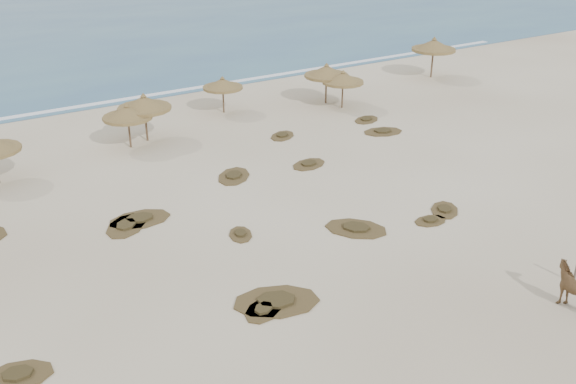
% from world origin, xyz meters
% --- Properties ---
extents(ground, '(160.00, 160.00, 0.00)m').
position_xyz_m(ground, '(0.00, 0.00, 0.00)').
color(ground, beige).
rests_on(ground, ground).
extents(ocean, '(200.00, 100.00, 0.01)m').
position_xyz_m(ocean, '(0.00, 75.00, 0.00)').
color(ocean, '#2C5786').
rests_on(ocean, ground).
extents(foam_line, '(70.00, 0.60, 0.01)m').
position_xyz_m(foam_line, '(0.00, 26.00, 0.00)').
color(foam_line, white).
rests_on(foam_line, ground).
extents(palapa_2, '(3.30, 3.30, 2.86)m').
position_xyz_m(palapa_2, '(-2.59, 17.37, 2.22)').
color(palapa_2, brown).
rests_on(palapa_2, ground).
extents(palapa_3, '(3.61, 3.61, 2.59)m').
position_xyz_m(palapa_3, '(-3.78, 16.85, 2.01)').
color(palapa_3, brown).
rests_on(palapa_3, ground).
extents(palapa_4, '(3.37, 3.37, 2.44)m').
position_xyz_m(palapa_4, '(3.57, 19.75, 1.89)').
color(palapa_4, brown).
rests_on(palapa_4, ground).
extents(palapa_5, '(3.28, 3.28, 2.80)m').
position_xyz_m(palapa_5, '(10.42, 17.87, 2.17)').
color(palapa_5, brown).
rests_on(palapa_5, ground).
extents(palapa_6, '(3.48, 3.48, 2.58)m').
position_xyz_m(palapa_6, '(10.74, 16.44, 2.00)').
color(palapa_6, brown).
rests_on(palapa_6, ground).
extents(palapa_7, '(4.14, 4.14, 3.16)m').
position_xyz_m(palapa_7, '(21.31, 19.07, 2.45)').
color(palapa_7, brown).
rests_on(palapa_7, ground).
extents(fence_post_near, '(0.10, 0.10, 1.18)m').
position_xyz_m(fence_post_near, '(5.32, -5.29, 0.59)').
color(fence_post_near, '#62574A').
rests_on(fence_post_near, ground).
extents(scrub_0, '(2.40, 1.91, 0.16)m').
position_xyz_m(scrub_0, '(-13.14, 0.31, 0.05)').
color(scrub_0, brown).
rests_on(scrub_0, ground).
extents(scrub_1, '(2.74, 2.79, 0.16)m').
position_xyz_m(scrub_1, '(-7.22, 7.75, 0.05)').
color(scrub_1, brown).
rests_on(scrub_1, ground).
extents(scrub_2, '(1.43, 1.73, 0.16)m').
position_xyz_m(scrub_2, '(-3.40, 4.45, 0.05)').
color(scrub_2, brown).
rests_on(scrub_2, ground).
extents(scrub_3, '(2.33, 1.80, 0.16)m').
position_xyz_m(scrub_3, '(3.31, 9.32, 0.05)').
color(scrub_3, brown).
rests_on(scrub_3, ground).
extents(scrub_4, '(2.19, 2.17, 0.16)m').
position_xyz_m(scrub_4, '(5.52, 1.55, 0.05)').
color(scrub_4, brown).
rests_on(scrub_4, ground).
extents(scrub_5, '(2.75, 2.15, 0.16)m').
position_xyz_m(scrub_5, '(9.93, 11.20, 0.05)').
color(scrub_5, brown).
rests_on(scrub_5, ground).
extents(scrub_7, '(2.28, 2.12, 0.16)m').
position_xyz_m(scrub_7, '(4.42, 13.79, 0.05)').
color(scrub_7, brown).
rests_on(scrub_7, ground).
extents(scrub_9, '(3.11, 3.20, 0.16)m').
position_xyz_m(scrub_9, '(1.04, 2.29, 0.05)').
color(scrub_9, brown).
rests_on(scrub_9, ground).
extents(scrub_10, '(2.26, 1.85, 0.16)m').
position_xyz_m(scrub_10, '(10.49, 13.48, 0.05)').
color(scrub_10, brown).
rests_on(scrub_10, ground).
extents(scrub_11, '(2.04, 1.81, 0.16)m').
position_xyz_m(scrub_11, '(-5.28, -0.73, 0.05)').
color(scrub_11, brown).
rests_on(scrub_11, ground).
extents(scrub_12, '(1.62, 1.13, 0.16)m').
position_xyz_m(scrub_12, '(4.24, 1.12, 0.05)').
color(scrub_12, brown).
rests_on(scrub_12, ground).
extents(scrub_13, '(2.73, 2.80, 0.16)m').
position_xyz_m(scrub_13, '(-0.79, 10.03, 0.05)').
color(scrub_13, brown).
rests_on(scrub_13, ground).
extents(scrub_14, '(3.65, 3.05, 0.16)m').
position_xyz_m(scrub_14, '(-4.64, -0.52, 0.05)').
color(scrub_14, brown).
rests_on(scrub_14, ground).
extents(scrub_15, '(2.89, 2.01, 0.16)m').
position_xyz_m(scrub_15, '(-6.51, 8.03, 0.05)').
color(scrub_15, brown).
rests_on(scrub_15, ground).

